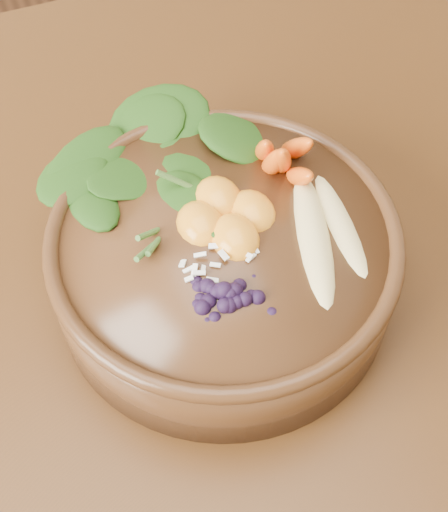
{
  "coord_description": "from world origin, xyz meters",
  "views": [
    {
      "loc": [
        0.03,
        -0.35,
        1.28
      ],
      "look_at": [
        0.15,
        -0.03,
        0.8
      ],
      "focal_mm": 50.0,
      "sensor_mm": 36.0,
      "label": 1
    }
  ],
  "objects": [
    {
      "name": "dining_table",
      "position": [
        0.0,
        0.0,
        0.66
      ],
      "size": [
        1.6,
        0.9,
        0.75
      ],
      "color": "#331C0C",
      "rests_on": "ground"
    },
    {
      "name": "stoneware_bowl",
      "position": [
        0.15,
        -0.03,
        0.79
      ],
      "size": [
        0.37,
        0.37,
        0.08
      ],
      "primitive_type": "cylinder",
      "rotation": [
        0.0,
        0.0,
        -0.36
      ],
      "color": "#412613",
      "rests_on": "dining_table"
    },
    {
      "name": "blueberry_pile",
      "position": [
        0.13,
        -0.08,
        0.85
      ],
      "size": [
        0.16,
        0.14,
        0.04
      ],
      "primitive_type": null,
      "rotation": [
        0.0,
        0.0,
        -0.36
      ],
      "color": "black",
      "rests_on": "stoneware_bowl"
    },
    {
      "name": "coconut_flakes",
      "position": [
        0.15,
        -0.04,
        0.83
      ],
      "size": [
        0.11,
        0.1,
        0.01
      ],
      "primitive_type": null,
      "rotation": [
        0.0,
        0.0,
        -0.36
      ],
      "color": "white",
      "rests_on": "stoneware_bowl"
    },
    {
      "name": "banana_halves",
      "position": [
        0.23,
        -0.05,
        0.84
      ],
      "size": [
        0.08,
        0.15,
        0.03
      ],
      "rotation": [
        0.0,
        0.0,
        -0.36
      ],
      "color": "#E0CC84",
      "rests_on": "stoneware_bowl"
    },
    {
      "name": "carrot_cluster",
      "position": [
        0.23,
        0.03,
        0.87
      ],
      "size": [
        0.08,
        0.08,
        0.08
      ],
      "primitive_type": null,
      "rotation": [
        0.0,
        0.0,
        -0.36
      ],
      "color": "orange",
      "rests_on": "stoneware_bowl"
    },
    {
      "name": "mandarin_cluster",
      "position": [
        0.16,
        -0.01,
        0.84
      ],
      "size": [
        0.11,
        0.12,
        0.03
      ],
      "primitive_type": null,
      "rotation": [
        0.0,
        0.0,
        -0.36
      ],
      "color": "orange",
      "rests_on": "stoneware_bowl"
    },
    {
      "name": "kale_heap",
      "position": [
        0.13,
        0.05,
        0.85
      ],
      "size": [
        0.24,
        0.23,
        0.04
      ],
      "primitive_type": null,
      "rotation": [
        0.0,
        0.0,
        -0.36
      ],
      "color": "#1F4311",
      "rests_on": "stoneware_bowl"
    }
  ]
}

